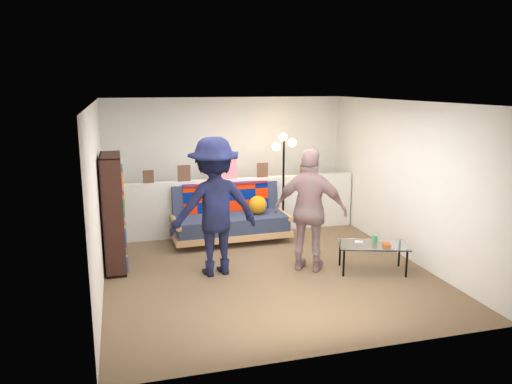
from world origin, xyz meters
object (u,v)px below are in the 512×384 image
bookshelf (114,216)px  coffee_table (373,246)px  futon_sofa (231,217)px  floor_lamp (284,163)px  person_right (310,211)px  person_left (214,207)px

bookshelf → coffee_table: (3.55, -1.11, -0.40)m
futon_sofa → floor_lamp: bearing=8.8°
person_right → person_left: bearing=22.6°
floor_lamp → person_right: (-0.21, -1.84, -0.39)m
floor_lamp → person_right: floor_lamp is taller
futon_sofa → floor_lamp: floor_lamp is taller
coffee_table → floor_lamp: 2.41m
floor_lamp → futon_sofa: bearing=-171.2°
floor_lamp → person_left: person_left is taller
person_right → bookshelf: bearing=16.2°
futon_sofa → person_left: person_left is taller
bookshelf → person_left: person_left is taller
coffee_table → floor_lamp: floor_lamp is taller
bookshelf → person_right: 2.82m
futon_sofa → coffee_table: (1.64, -1.99, -0.02)m
bookshelf → person_right: person_right is taller
coffee_table → person_left: bearing=166.1°
bookshelf → floor_lamp: bearing=19.6°
floor_lamp → person_left: bearing=-134.0°
coffee_table → person_right: person_right is taller
coffee_table → person_right: size_ratio=0.61×
person_right → futon_sofa: bearing=-32.1°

